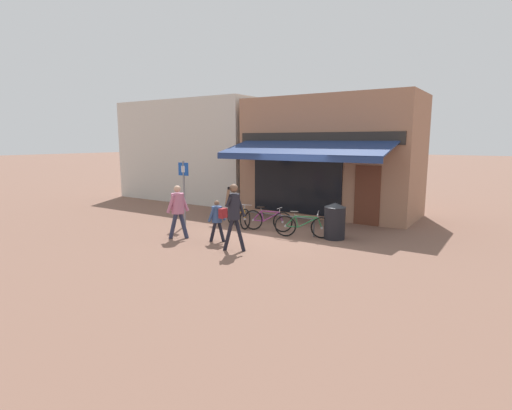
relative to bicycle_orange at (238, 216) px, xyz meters
name	(u,v)px	position (x,y,z in m)	size (l,w,h in m)	color
ground_plane	(275,234)	(1.64, -0.26, -0.37)	(160.00, 160.00, 0.00)	brown
shop_front	(330,156)	(1.56, 4.17, 1.95)	(6.85, 4.91, 4.64)	#9E7056
neighbour_building	(199,151)	(-5.86, 4.70, 2.06)	(7.60, 4.00, 4.86)	beige
bike_rack_rail	(272,217)	(1.31, 0.09, 0.09)	(3.13, 0.04, 0.57)	#47494F
bicycle_orange	(238,216)	(0.00, 0.00, 0.00)	(1.56, 0.87, 0.86)	black
bicycle_purple	(268,220)	(1.20, 0.00, -0.02)	(1.66, 0.61, 0.81)	black
bicycle_green	(303,226)	(2.60, -0.20, -0.01)	(1.72, 0.71, 0.83)	black
pedestrian_adult	(234,209)	(1.72, -2.55, 0.76)	(0.60, 0.55, 1.83)	black
pedestrian_child	(218,216)	(0.74, -2.03, 0.39)	(0.51, 0.50, 1.24)	black
pedestrian_second_adult	(178,207)	(-0.53, -2.37, 0.61)	(0.55, 0.68, 1.64)	#282D47
litter_bin	(335,221)	(3.46, 0.19, 0.18)	(0.64, 0.64, 1.10)	black
parking_sign	(184,186)	(-1.60, -0.96, 1.02)	(0.44, 0.07, 2.27)	slate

